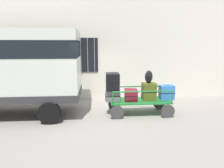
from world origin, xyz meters
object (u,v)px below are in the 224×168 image
suitcase_center_bottom (149,91)px  suitcase_midright_bottom (166,92)px  luggage_cart (140,103)px  backpack (149,77)px  suitcase_midleft_bottom (131,95)px  suitcase_left_bottom (113,96)px  suitcase_left_middle (113,82)px  van (4,65)px

suitcase_center_bottom → suitcase_midright_bottom: 0.66m
luggage_cart → backpack: backpack is taller
luggage_cart → suitcase_midleft_bottom: size_ratio=3.98×
suitcase_left_bottom → suitcase_midright_bottom: bearing=2.1°
luggage_cart → backpack: size_ratio=5.03×
suitcase_left_bottom → backpack: bearing=1.1°
luggage_cart → suitcase_center_bottom: (0.33, 0.02, 0.42)m
suitcase_center_bottom → suitcase_midright_bottom: (0.65, 0.01, -0.05)m
luggage_cart → suitcase_left_middle: size_ratio=3.72×
suitcase_center_bottom → suitcase_left_middle: bearing=-179.3°
van → suitcase_midright_bottom: van is taller
suitcase_midleft_bottom → backpack: (0.62, -0.00, 0.64)m
van → suitcase_left_bottom: van is taller
van → suitcase_center_bottom: 5.06m
van → suitcase_center_bottom: van is taller
van → luggage_cart: (4.63, -0.19, -1.40)m
luggage_cart → van: bearing=177.6°
suitcase_center_bottom → backpack: 0.53m
suitcase_left_middle → suitcase_midleft_bottom: 0.82m
suitcase_left_bottom → suitcase_left_middle: suitcase_left_middle is taller
van → backpack: bearing=-2.4°
van → backpack: van is taller
suitcase_left_middle → suitcase_midleft_bottom: size_ratio=1.07×
suitcase_midleft_bottom → suitcase_center_bottom: 0.66m
suitcase_left_bottom → suitcase_midleft_bottom: suitcase_midleft_bottom is taller
suitcase_left_middle → suitcase_center_bottom: bearing=0.7°
suitcase_midleft_bottom → suitcase_center_bottom: bearing=3.3°
suitcase_midright_bottom → backpack: backpack is taller
van → suitcase_left_bottom: (3.65, -0.23, -1.10)m
suitcase_left_bottom → van: bearing=176.4°
suitcase_left_bottom → suitcase_left_middle: bearing=90.0°
backpack → van: bearing=177.6°
suitcase_midleft_bottom → van: bearing=177.2°
suitcase_left_bottom → suitcase_center_bottom: (1.31, 0.06, 0.12)m
luggage_cart → suitcase_center_bottom: suitcase_center_bottom is taller
suitcase_left_bottom → backpack: 1.43m
suitcase_midleft_bottom → suitcase_midright_bottom: bearing=2.0°
van → suitcase_center_bottom: size_ratio=8.08×
suitcase_midright_bottom → backpack: bearing=-176.1°
suitcase_center_bottom → suitcase_midright_bottom: bearing=0.7°
suitcase_left_middle → suitcase_midright_bottom: 2.01m
suitcase_center_bottom → backpack: size_ratio=1.41×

